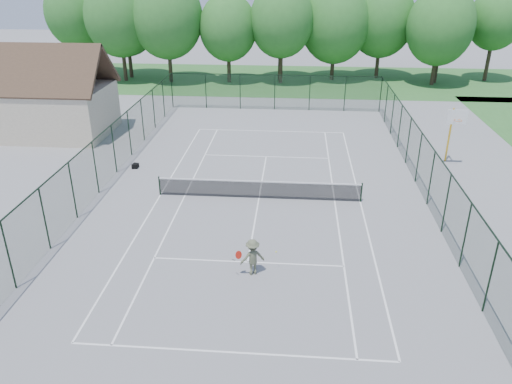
# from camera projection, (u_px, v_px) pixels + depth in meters

# --- Properties ---
(ground) EXTENTS (140.00, 140.00, 0.00)m
(ground) POSITION_uv_depth(u_px,v_px,m) (259.00, 198.00, 27.29)
(ground) COLOR gray
(ground) RESTS_ON ground
(grass_far) EXTENTS (80.00, 16.00, 0.01)m
(grass_far) POSITION_uv_depth(u_px,v_px,m) (280.00, 80.00, 54.40)
(grass_far) COLOR #367231
(grass_far) RESTS_ON ground
(court_lines) EXTENTS (11.05, 23.85, 0.01)m
(court_lines) POSITION_uv_depth(u_px,v_px,m) (259.00, 198.00, 27.29)
(court_lines) COLOR white
(court_lines) RESTS_ON ground
(tennis_net) EXTENTS (11.08, 0.08, 1.10)m
(tennis_net) POSITION_uv_depth(u_px,v_px,m) (259.00, 189.00, 27.05)
(tennis_net) COLOR black
(tennis_net) RESTS_ON ground
(fence_enclosure) EXTENTS (18.05, 36.05, 3.02)m
(fence_enclosure) POSITION_uv_depth(u_px,v_px,m) (259.00, 172.00, 26.63)
(fence_enclosure) COLOR #1C3924
(fence_enclosure) RESTS_ON ground
(utility_building) EXTENTS (8.60, 6.27, 6.63)m
(utility_building) POSITION_uv_depth(u_px,v_px,m) (50.00, 92.00, 36.18)
(utility_building) COLOR beige
(utility_building) RESTS_ON ground
(tree_line_far) EXTENTS (39.40, 6.40, 9.70)m
(tree_line_far) POSITION_uv_depth(u_px,v_px,m) (281.00, 22.00, 51.88)
(tree_line_far) COLOR #3B2D1F
(tree_line_far) RESTS_ON ground
(basketball_goal) EXTENTS (1.20, 1.43, 3.65)m
(basketball_goal) POSITION_uv_depth(u_px,v_px,m) (454.00, 125.00, 30.84)
(basketball_goal) COLOR gold
(basketball_goal) RESTS_ON ground
(sports_bag_a) EXTENTS (0.39, 0.28, 0.29)m
(sports_bag_a) POSITION_uv_depth(u_px,v_px,m) (135.00, 166.00, 31.11)
(sports_bag_a) COLOR black
(sports_bag_a) RESTS_ON ground
(sports_bag_b) EXTENTS (0.38, 0.28, 0.26)m
(sports_bag_b) POSITION_uv_depth(u_px,v_px,m) (136.00, 165.00, 31.35)
(sports_bag_b) COLOR black
(sports_bag_b) RESTS_ON ground
(tennis_player) EXTENTS (1.86, 0.94, 1.59)m
(tennis_player) POSITION_uv_depth(u_px,v_px,m) (252.00, 257.00, 20.40)
(tennis_player) COLOR #565B42
(tennis_player) RESTS_ON ground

